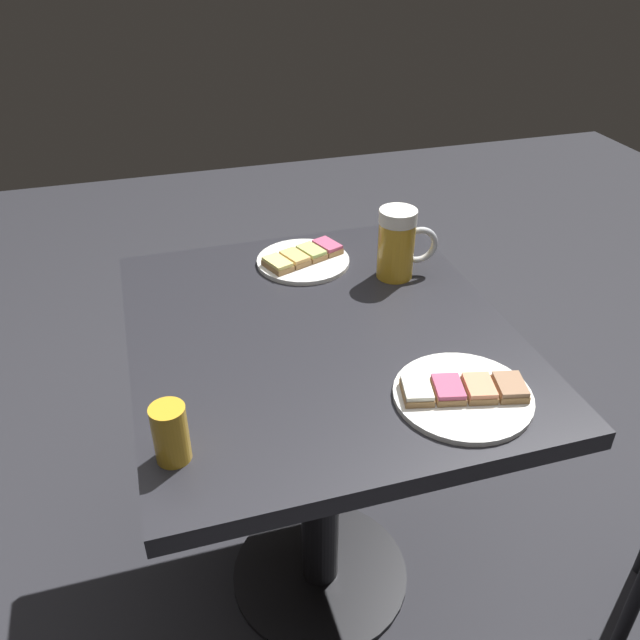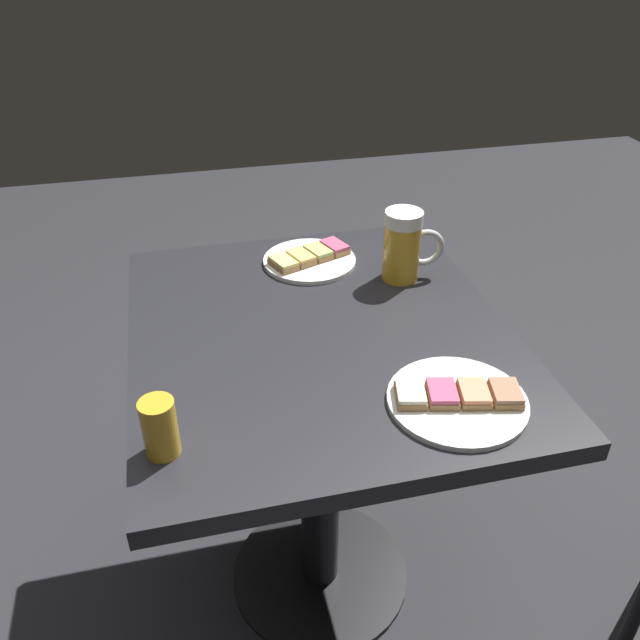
# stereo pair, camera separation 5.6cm
# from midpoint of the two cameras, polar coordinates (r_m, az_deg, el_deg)

# --- Properties ---
(ground_plane) EXTENTS (6.00, 6.00, 0.00)m
(ground_plane) POSITION_cam_midpoint_polar(r_m,az_deg,el_deg) (1.79, -0.96, -21.31)
(ground_plane) COLOR #28282D
(cafe_table) EXTENTS (0.72, 0.82, 0.76)m
(cafe_table) POSITION_cam_midpoint_polar(r_m,az_deg,el_deg) (1.35, -1.19, -6.42)
(cafe_table) COLOR black
(cafe_table) RESTS_ON ground_plane
(plate_near) EXTENTS (0.21, 0.21, 0.03)m
(plate_near) POSITION_cam_midpoint_polar(r_m,az_deg,el_deg) (1.48, -2.57, 5.32)
(plate_near) COLOR white
(plate_near) RESTS_ON cafe_table
(plate_far) EXTENTS (0.23, 0.23, 0.03)m
(plate_far) POSITION_cam_midpoint_polar(r_m,az_deg,el_deg) (1.10, 10.94, -6.36)
(plate_far) COLOR white
(plate_far) RESTS_ON cafe_table
(beer_mug) EXTENTS (0.13, 0.08, 0.16)m
(beer_mug) POSITION_cam_midpoint_polar(r_m,az_deg,el_deg) (1.40, 5.72, 6.62)
(beer_mug) COLOR gold
(beer_mug) RESTS_ON cafe_table
(beer_glass_small) EXTENTS (0.05, 0.05, 0.10)m
(beer_glass_small) POSITION_cam_midpoint_polar(r_m,az_deg,el_deg) (0.99, -14.52, -9.59)
(beer_glass_small) COLOR gold
(beer_glass_small) RESTS_ON cafe_table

